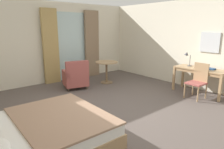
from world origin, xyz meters
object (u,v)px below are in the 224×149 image
writing_desk (200,71)px  desk_lamp (187,56)px  armchair_by_window (76,77)px  bed (37,134)px  round_cafe_table (107,67)px  closed_book (210,69)px  desk_chair (198,79)px

writing_desk → desk_lamp: desk_lamp is taller
writing_desk → armchair_by_window: bearing=132.7°
bed → round_cafe_table: bearing=35.7°
bed → closed_book: (4.64, -0.50, 0.51)m
desk_chair → round_cafe_table: 2.91m
round_cafe_table → desk_chair: bearing=-70.7°
closed_book → armchair_by_window: armchair_by_window is taller
desk_lamp → round_cafe_table: 2.60m
bed → armchair_by_window: bearing=49.1°
writing_desk → closed_book: (0.06, -0.23, 0.11)m
bed → writing_desk: (4.58, -0.28, 0.41)m
closed_book → writing_desk: bearing=99.0°
desk_chair → writing_desk: bearing=21.2°
writing_desk → bed: bearing=176.6°
closed_book → desk_lamp: bearing=80.4°
armchair_by_window → writing_desk: bearing=-47.3°
bed → closed_book: 4.70m
closed_book → armchair_by_window: 3.90m
desk_lamp → round_cafe_table: size_ratio=0.57×
writing_desk → desk_lamp: 0.65m
desk_lamp → closed_book: 0.79m
desk_chair → desk_lamp: (0.49, 0.65, 0.53)m
bed → desk_lamp: size_ratio=4.96×
bed → round_cafe_table: (3.24, 2.33, 0.31)m
bed → desk_lamp: (4.69, 0.23, 0.79)m
writing_desk → round_cafe_table: writing_desk is taller
desk_chair → closed_book: size_ratio=3.43×
bed → closed_book: bed is taller
closed_book → round_cafe_table: size_ratio=0.36×
desk_chair → desk_lamp: desk_lamp is taller
desk_lamp → closed_book: size_ratio=1.56×
writing_desk → closed_book: size_ratio=5.16×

